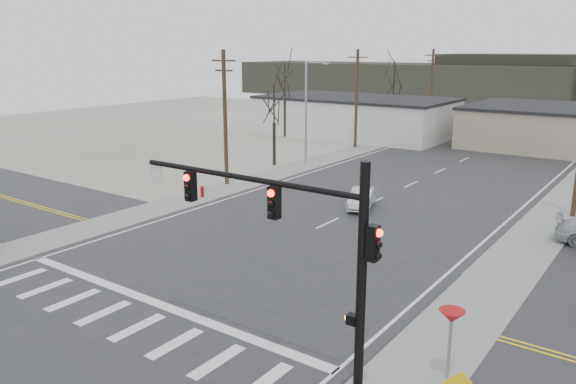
# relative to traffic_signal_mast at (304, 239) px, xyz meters

# --- Properties ---
(ground) EXTENTS (140.00, 140.00, 0.00)m
(ground) POSITION_rel_traffic_signal_mast_xyz_m (-7.89, 6.20, -4.67)
(ground) COLOR beige
(ground) RESTS_ON ground
(main_road) EXTENTS (18.00, 110.00, 0.05)m
(main_road) POSITION_rel_traffic_signal_mast_xyz_m (-7.89, 21.20, -4.65)
(main_road) COLOR #262629
(main_road) RESTS_ON ground
(cross_road) EXTENTS (90.00, 10.00, 0.04)m
(cross_road) POSITION_rel_traffic_signal_mast_xyz_m (-7.89, 6.20, -4.65)
(cross_road) COLOR #262629
(cross_road) RESTS_ON ground
(sidewalk_left) EXTENTS (3.00, 90.00, 0.06)m
(sidewalk_left) POSITION_rel_traffic_signal_mast_xyz_m (-18.49, 26.20, -4.64)
(sidewalk_left) COLOR gray
(sidewalk_left) RESTS_ON ground
(sidewalk_right) EXTENTS (3.00, 90.00, 0.06)m
(sidewalk_right) POSITION_rel_traffic_signal_mast_xyz_m (2.71, 26.20, -4.64)
(sidewalk_right) COLOR gray
(sidewalk_right) RESTS_ON ground
(traffic_signal_mast) EXTENTS (8.95, 0.43, 7.20)m
(traffic_signal_mast) POSITION_rel_traffic_signal_mast_xyz_m (0.00, 0.00, 0.00)
(traffic_signal_mast) COLOR black
(traffic_signal_mast) RESTS_ON ground
(fire_hydrant) EXTENTS (0.24, 0.24, 0.87)m
(fire_hydrant) POSITION_rel_traffic_signal_mast_xyz_m (-18.09, 14.20, -4.22)
(fire_hydrant) COLOR #A50C0C
(fire_hydrant) RESTS_ON ground
(yield_sign) EXTENTS (0.80, 0.80, 2.35)m
(yield_sign) POSITION_rel_traffic_signal_mast_xyz_m (3.61, 2.70, -2.61)
(yield_sign) COLOR gray
(yield_sign) RESTS_ON ground
(building_left_far) EXTENTS (22.30, 12.30, 4.50)m
(building_left_far) POSITION_rel_traffic_signal_mast_xyz_m (-23.89, 46.20, -2.42)
(building_left_far) COLOR silver
(building_left_far) RESTS_ON ground
(upole_left_b) EXTENTS (2.20, 0.30, 10.00)m
(upole_left_b) POSITION_rel_traffic_signal_mast_xyz_m (-19.39, 18.20, 0.55)
(upole_left_b) COLOR #4E3B24
(upole_left_b) RESTS_ON ground
(upole_left_c) EXTENTS (2.20, 0.30, 10.00)m
(upole_left_c) POSITION_rel_traffic_signal_mast_xyz_m (-19.39, 38.20, 0.55)
(upole_left_c) COLOR #4E3B24
(upole_left_c) RESTS_ON ground
(upole_left_d) EXTENTS (2.20, 0.30, 10.00)m
(upole_left_d) POSITION_rel_traffic_signal_mast_xyz_m (-19.39, 58.20, 0.55)
(upole_left_d) COLOR #4E3B24
(upole_left_d) RESTS_ON ground
(streetlight_main) EXTENTS (2.40, 0.25, 9.00)m
(streetlight_main) POSITION_rel_traffic_signal_mast_xyz_m (-18.69, 28.20, 0.41)
(streetlight_main) COLOR gray
(streetlight_main) RESTS_ON ground
(tree_left_near) EXTENTS (3.30, 3.30, 7.35)m
(tree_left_near) POSITION_rel_traffic_signal_mast_xyz_m (-20.89, 26.20, 0.55)
(tree_left_near) COLOR black
(tree_left_near) RESTS_ON ground
(tree_left_far) EXTENTS (3.96, 3.96, 8.82)m
(tree_left_far) POSITION_rel_traffic_signal_mast_xyz_m (-21.89, 52.20, 1.61)
(tree_left_far) COLOR black
(tree_left_far) RESTS_ON ground
(tree_left_mid) EXTENTS (3.96, 3.96, 8.82)m
(tree_left_mid) POSITION_rel_traffic_signal_mast_xyz_m (-29.89, 40.20, 1.61)
(tree_left_mid) COLOR black
(tree_left_mid) RESTS_ON ground
(hill_left) EXTENTS (70.00, 18.00, 7.00)m
(hill_left) POSITION_rel_traffic_signal_mast_xyz_m (-42.89, 98.20, -1.17)
(hill_left) COLOR #333026
(hill_left) RESTS_ON ground
(sedan_crossing) EXTENTS (2.52, 4.08, 1.27)m
(sedan_crossing) POSITION_rel_traffic_signal_mast_xyz_m (-7.88, 18.38, -3.99)
(sedan_crossing) COLOR #ADB1B8
(sedan_crossing) RESTS_ON main_road
(car_far_a) EXTENTS (4.34, 6.12, 1.64)m
(car_far_a) POSITION_rel_traffic_signal_mast_xyz_m (-8.96, 53.83, -3.81)
(car_far_a) COLOR black
(car_far_a) RESTS_ON main_road
(car_far_b) EXTENTS (1.88, 4.58, 1.55)m
(car_far_b) POSITION_rel_traffic_signal_mast_xyz_m (-15.26, 69.01, -3.85)
(car_far_b) COLOR black
(car_far_b) RESTS_ON main_road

